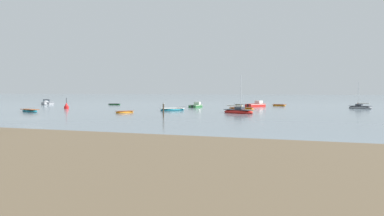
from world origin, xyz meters
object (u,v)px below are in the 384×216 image
object	(u,v)px
sailboat_moored_1	(360,107)
rowboat_moored_8	(114,104)
motorboat_moored_4	(47,104)
motorboat_moored_1	(197,106)
rowboat_moored_3	(239,105)
rowboat_moored_6	(172,110)
rowboat_moored_4	(30,111)
sailboat_moored_0	(238,112)
channel_buoy	(66,107)
rowboat_moored_1	(279,105)
rowboat_moored_7	(125,112)
mooring_post_near	(163,111)
rowboat_moored_2	(181,108)
motorboat_moored_2	(258,105)
rowboat_moored_0	(241,109)

from	to	relation	value
sailboat_moored_1	rowboat_moored_8	size ratio (longest dim) A/B	1.65
rowboat_moored_8	motorboat_moored_4	bearing A→B (deg)	9.67
motorboat_moored_1	rowboat_moored_3	xyz separation A→B (m)	(6.16, 12.09, -0.11)
rowboat_moored_6	rowboat_moored_4	bearing A→B (deg)	-18.89
sailboat_moored_0	channel_buoy	distance (m)	35.22
rowboat_moored_6	rowboat_moored_1	bearing A→B (deg)	-164.05
rowboat_moored_4	rowboat_moored_8	bearing A→B (deg)	118.74
rowboat_moored_7	mooring_post_near	size ratio (longest dim) A/B	1.52
sailboat_moored_0	motorboat_moored_1	xyz separation A→B (m)	(-13.92, 19.25, -0.00)
rowboat_moored_2	motorboat_moored_2	size ratio (longest dim) A/B	0.52
rowboat_moored_6	channel_buoy	size ratio (longest dim) A/B	1.95
rowboat_moored_8	channel_buoy	size ratio (longest dim) A/B	1.47
sailboat_moored_0	mooring_post_near	size ratio (longest dim) A/B	2.94
rowboat_moored_0	rowboat_moored_4	world-z (taller)	rowboat_moored_0
sailboat_moored_1	rowboat_moored_3	world-z (taller)	sailboat_moored_1
rowboat_moored_1	sailboat_moored_1	bearing A→B (deg)	3.10
rowboat_moored_3	rowboat_moored_6	size ratio (longest dim) A/B	0.79
rowboat_moored_6	rowboat_moored_7	distance (m)	9.94
sailboat_moored_1	rowboat_moored_2	size ratio (longest dim) A/B	1.92
rowboat_moored_1	sailboat_moored_0	xyz separation A→B (m)	(-1.32, -33.41, 0.11)
rowboat_moored_2	rowboat_moored_3	xyz separation A→B (m)	(6.71, 19.53, 0.03)
channel_buoy	rowboat_moored_7	bearing A→B (deg)	-25.61
motorboat_moored_2	rowboat_moored_6	world-z (taller)	motorboat_moored_2
motorboat_moored_1	rowboat_moored_8	size ratio (longest dim) A/B	1.38
sailboat_moored_0	rowboat_moored_4	world-z (taller)	sailboat_moored_0
rowboat_moored_6	rowboat_moored_8	bearing A→B (deg)	-89.80
rowboat_moored_2	rowboat_moored_4	world-z (taller)	rowboat_moored_4
rowboat_moored_1	rowboat_moored_4	xyz separation A→B (m)	(-34.49, -41.82, 0.02)
rowboat_moored_0	sailboat_moored_1	world-z (taller)	sailboat_moored_1
sailboat_moored_1	rowboat_moored_7	bearing A→B (deg)	76.21
rowboat_moored_3	rowboat_moored_8	xyz separation A→B (m)	(-30.60, -5.69, -0.01)
motorboat_moored_2	rowboat_moored_4	size ratio (longest dim) A/B	1.25
rowboat_moored_1	motorboat_moored_2	bearing A→B (deg)	-89.22
channel_buoy	mooring_post_near	bearing A→B (deg)	-29.78
rowboat_moored_3	rowboat_moored_8	size ratio (longest dim) A/B	1.05
rowboat_moored_1	rowboat_moored_3	xyz separation A→B (m)	(-9.09, -2.07, -0.01)
sailboat_moored_0	channel_buoy	world-z (taller)	sailboat_moored_0
channel_buoy	motorboat_moored_4	bearing A→B (deg)	139.11
rowboat_moored_1	rowboat_moored_3	size ratio (longest dim) A/B	1.08
rowboat_moored_7	rowboat_moored_8	world-z (taller)	rowboat_moored_8
motorboat_moored_2	mooring_post_near	size ratio (longest dim) A/B	2.68
rowboat_moored_2	mooring_post_near	size ratio (longest dim) A/B	1.40
channel_buoy	rowboat_moored_3	bearing A→B (deg)	45.87
sailboat_moored_0	mooring_post_near	bearing A→B (deg)	-92.94
rowboat_moored_6	rowboat_moored_8	world-z (taller)	rowboat_moored_6
rowboat_moored_6	motorboat_moored_1	bearing A→B (deg)	-134.46
rowboat_moored_2	rowboat_moored_7	distance (m)	17.50
rowboat_moored_0	rowboat_moored_2	size ratio (longest dim) A/B	1.66
motorboat_moored_2	rowboat_moored_4	bearing A→B (deg)	170.96
rowboat_moored_0	sailboat_moored_0	size ratio (longest dim) A/B	0.79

